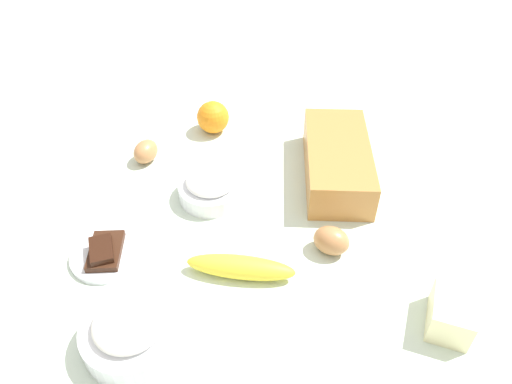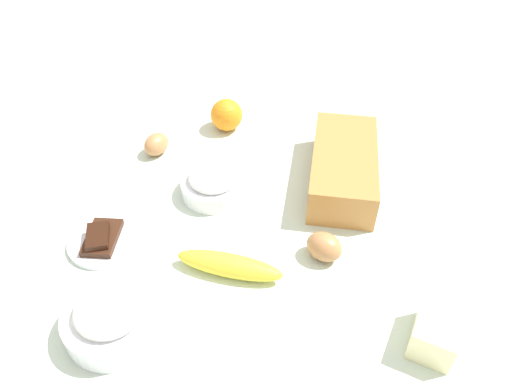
{
  "view_description": "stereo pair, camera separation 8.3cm",
  "coord_description": "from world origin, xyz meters",
  "px_view_note": "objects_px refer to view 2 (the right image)",
  "views": [
    {
      "loc": [
        0.71,
        -0.04,
        0.68
      ],
      "look_at": [
        0.0,
        0.0,
        0.04
      ],
      "focal_mm": 34.33,
      "sensor_mm": 36.0,
      "label": 1
    },
    {
      "loc": [
        0.71,
        0.04,
        0.68
      ],
      "look_at": [
        0.0,
        0.0,
        0.04
      ],
      "focal_mm": 34.33,
      "sensor_mm": 36.0,
      "label": 2
    }
  ],
  "objects_px": {
    "butter_block": "(436,332)",
    "chocolate_plate": "(103,240)",
    "orange_fruit": "(227,115)",
    "egg_near_butter": "(156,144)",
    "banana": "(229,265)",
    "sugar_bowl": "(213,183)",
    "flour_bowl": "(112,317)",
    "loaf_pan": "(343,166)",
    "egg_beside_bowl": "(324,247)"
  },
  "relations": [
    {
      "from": "egg_near_butter",
      "to": "chocolate_plate",
      "type": "xyz_separation_m",
      "value": [
        0.28,
        -0.04,
        -0.01
      ]
    },
    {
      "from": "sugar_bowl",
      "to": "orange_fruit",
      "type": "height_order",
      "value": "orange_fruit"
    },
    {
      "from": "banana",
      "to": "egg_near_butter",
      "type": "xyz_separation_m",
      "value": [
        -0.34,
        -0.2,
        0.0
      ]
    },
    {
      "from": "loaf_pan",
      "to": "flour_bowl",
      "type": "bearing_deg",
      "value": -39.4
    },
    {
      "from": "banana",
      "to": "egg_beside_bowl",
      "type": "height_order",
      "value": "egg_beside_bowl"
    },
    {
      "from": "loaf_pan",
      "to": "sugar_bowl",
      "type": "xyz_separation_m",
      "value": [
        0.05,
        -0.27,
        -0.01
      ]
    },
    {
      "from": "orange_fruit",
      "to": "loaf_pan",
      "type": "bearing_deg",
      "value": 54.88
    },
    {
      "from": "banana",
      "to": "orange_fruit",
      "type": "xyz_separation_m",
      "value": [
        -0.44,
        -0.05,
        0.02
      ]
    },
    {
      "from": "flour_bowl",
      "to": "chocolate_plate",
      "type": "relative_size",
      "value": 1.17
    },
    {
      "from": "banana",
      "to": "egg_near_butter",
      "type": "relative_size",
      "value": 2.92
    },
    {
      "from": "butter_block",
      "to": "egg_near_butter",
      "type": "bearing_deg",
      "value": -130.9
    },
    {
      "from": "orange_fruit",
      "to": "chocolate_plate",
      "type": "distance_m",
      "value": 0.44
    },
    {
      "from": "chocolate_plate",
      "to": "orange_fruit",
      "type": "bearing_deg",
      "value": 154.02
    },
    {
      "from": "sugar_bowl",
      "to": "butter_block",
      "type": "relative_size",
      "value": 1.47
    },
    {
      "from": "loaf_pan",
      "to": "flour_bowl",
      "type": "height_order",
      "value": "loaf_pan"
    },
    {
      "from": "loaf_pan",
      "to": "sugar_bowl",
      "type": "distance_m",
      "value": 0.27
    },
    {
      "from": "flour_bowl",
      "to": "sugar_bowl",
      "type": "xyz_separation_m",
      "value": [
        -0.33,
        0.12,
        -0.0
      ]
    },
    {
      "from": "butter_block",
      "to": "egg_beside_bowl",
      "type": "distance_m",
      "value": 0.23
    },
    {
      "from": "banana",
      "to": "loaf_pan",
      "type": "bearing_deg",
      "value": 140.58
    },
    {
      "from": "flour_bowl",
      "to": "butter_block",
      "type": "distance_m",
      "value": 0.49
    },
    {
      "from": "egg_near_butter",
      "to": "flour_bowl",
      "type": "bearing_deg",
      "value": 3.74
    },
    {
      "from": "egg_near_butter",
      "to": "chocolate_plate",
      "type": "height_order",
      "value": "egg_near_butter"
    },
    {
      "from": "chocolate_plate",
      "to": "butter_block",
      "type": "bearing_deg",
      "value": 73.14
    },
    {
      "from": "loaf_pan",
      "to": "chocolate_plate",
      "type": "relative_size",
      "value": 2.24
    },
    {
      "from": "flour_bowl",
      "to": "banana",
      "type": "bearing_deg",
      "value": 126.12
    },
    {
      "from": "egg_beside_bowl",
      "to": "chocolate_plate",
      "type": "xyz_separation_m",
      "value": [
        -0.01,
        -0.41,
        -0.02
      ]
    },
    {
      "from": "sugar_bowl",
      "to": "egg_near_butter",
      "type": "distance_m",
      "value": 0.2
    },
    {
      "from": "orange_fruit",
      "to": "egg_near_butter",
      "type": "height_order",
      "value": "orange_fruit"
    },
    {
      "from": "loaf_pan",
      "to": "banana",
      "type": "height_order",
      "value": "loaf_pan"
    },
    {
      "from": "sugar_bowl",
      "to": "orange_fruit",
      "type": "bearing_deg",
      "value": 179.4
    },
    {
      "from": "sugar_bowl",
      "to": "chocolate_plate",
      "type": "xyz_separation_m",
      "value": [
        0.15,
        -0.19,
        -0.02
      ]
    },
    {
      "from": "flour_bowl",
      "to": "sugar_bowl",
      "type": "relative_size",
      "value": 1.15
    },
    {
      "from": "banana",
      "to": "egg_near_butter",
      "type": "bearing_deg",
      "value": -149.35
    },
    {
      "from": "butter_block",
      "to": "egg_near_butter",
      "type": "relative_size",
      "value": 1.38
    },
    {
      "from": "loaf_pan",
      "to": "butter_block",
      "type": "height_order",
      "value": "loaf_pan"
    },
    {
      "from": "banana",
      "to": "butter_block",
      "type": "xyz_separation_m",
      "value": [
        0.12,
        0.33,
        0.01
      ]
    },
    {
      "from": "loaf_pan",
      "to": "orange_fruit",
      "type": "distance_m",
      "value": 0.32
    },
    {
      "from": "loaf_pan",
      "to": "banana",
      "type": "xyz_separation_m",
      "value": [
        0.26,
        -0.21,
        -0.02
      ]
    },
    {
      "from": "sugar_bowl",
      "to": "egg_near_butter",
      "type": "bearing_deg",
      "value": -131.71
    },
    {
      "from": "butter_block",
      "to": "chocolate_plate",
      "type": "bearing_deg",
      "value": -106.86
    },
    {
      "from": "loaf_pan",
      "to": "egg_near_butter",
      "type": "bearing_deg",
      "value": -95.09
    },
    {
      "from": "banana",
      "to": "egg_near_butter",
      "type": "height_order",
      "value": "egg_near_butter"
    },
    {
      "from": "flour_bowl",
      "to": "butter_block",
      "type": "relative_size",
      "value": 1.69
    },
    {
      "from": "flour_bowl",
      "to": "butter_block",
      "type": "bearing_deg",
      "value": 90.66
    },
    {
      "from": "loaf_pan",
      "to": "chocolate_plate",
      "type": "bearing_deg",
      "value": -60.11
    },
    {
      "from": "loaf_pan",
      "to": "orange_fruit",
      "type": "relative_size",
      "value": 3.81
    },
    {
      "from": "flour_bowl",
      "to": "orange_fruit",
      "type": "distance_m",
      "value": 0.58
    },
    {
      "from": "butter_block",
      "to": "chocolate_plate",
      "type": "xyz_separation_m",
      "value": [
        -0.17,
        -0.57,
        -0.02
      ]
    },
    {
      "from": "flour_bowl",
      "to": "egg_near_butter",
      "type": "relative_size",
      "value": 2.34
    },
    {
      "from": "banana",
      "to": "egg_beside_bowl",
      "type": "bearing_deg",
      "value": 106.01
    }
  ]
}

